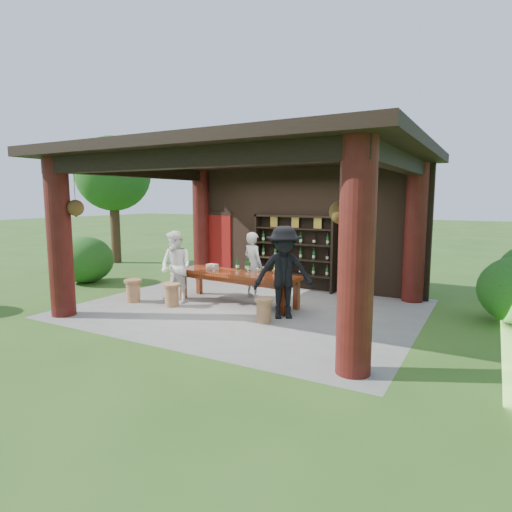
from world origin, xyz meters
The scene contains 15 objects.
ground centered at (0.00, 0.00, 0.00)m, with size 90.00×90.00×0.00m, color #2D5119.
pavilion centered at (-0.01, 0.43, 2.13)m, with size 7.50×6.00×3.60m.
wine_shelf centered at (0.05, 2.45, 1.02)m, with size 2.31×0.35×2.03m.
tasting_table centered at (-0.44, 0.26, 0.63)m, with size 3.16×1.03×0.75m.
stool_near_left centered at (-1.62, -0.69, 0.28)m, with size 0.40×0.40×0.52m.
stool_near_right centered at (0.85, -0.81, 0.26)m, with size 0.37×0.37×0.49m.
stool_far_left centered at (-2.72, -0.81, 0.29)m, with size 0.41×0.41×0.54m.
host centered at (-0.43, 1.02, 0.82)m, with size 0.60×0.39×1.65m, color beige.
guest_woman centered at (-1.77, -0.33, 0.86)m, with size 0.83×0.65×1.72m, color white.
guest_man centered at (1.05, -0.31, 0.96)m, with size 1.24×0.71×1.92m, color black.
table_bottles centered at (-0.43, 0.58, 0.90)m, with size 0.46×0.18×0.31m.
table_glasses centered at (0.03, 0.21, 0.82)m, with size 1.71×0.41×0.15m.
napkin_basket centered at (-1.15, 0.28, 0.82)m, with size 0.26×0.18×0.14m, color #BF6672.
shrubs centered at (1.19, 0.77, 0.55)m, with size 12.99×9.32×1.36m.
trees centered at (3.76, 1.09, 3.37)m, with size 20.60×10.02×4.80m.
Camera 1 is at (4.79, -8.17, 2.48)m, focal length 30.00 mm.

